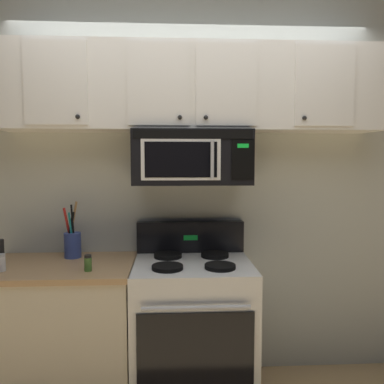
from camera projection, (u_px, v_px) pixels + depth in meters
back_wall at (190, 189)px, 2.76m from camera, size 5.20×0.10×2.70m
stove_range at (193, 327)px, 2.47m from camera, size 0.76×0.69×1.12m
over_range_microwave at (192, 157)px, 2.49m from camera, size 0.76×0.43×0.35m
upper_cabinets at (191, 89)px, 2.48m from camera, size 2.50×0.36×0.55m
counter_segment at (63, 332)px, 2.43m from camera, size 0.93×0.65×0.90m
utensil_crock_blue at (72, 243)px, 2.55m from camera, size 0.11×0.11×0.38m
salt_shaker at (1, 263)px, 2.23m from camera, size 0.05×0.05×0.10m
spice_jar at (88, 263)px, 2.24m from camera, size 0.04×0.04×0.10m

